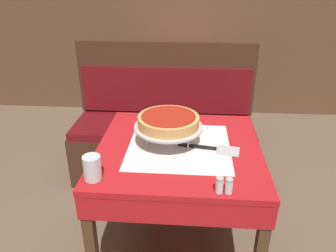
{
  "coord_description": "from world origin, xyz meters",
  "views": [
    {
      "loc": [
        0.06,
        -1.49,
        1.58
      ],
      "look_at": [
        -0.06,
        -0.01,
        0.87
      ],
      "focal_mm": 35.0,
      "sensor_mm": 36.0,
      "label": 1
    }
  ],
  "objects_px": {
    "dining_table_front": "(179,162)",
    "deep_dish_pizza": "(168,121)",
    "booth_bench": "(164,139)",
    "pizza_pan_stand": "(168,128)",
    "water_glass_near": "(92,168)",
    "condiment_caddy": "(186,56)",
    "dining_table_rear": "(178,70)",
    "salt_shaker": "(219,185)",
    "pizza_server": "(212,149)",
    "pepper_shaker": "(229,186)"
  },
  "relations": [
    {
      "from": "pizza_pan_stand",
      "to": "condiment_caddy",
      "type": "height_order",
      "value": "condiment_caddy"
    },
    {
      "from": "dining_table_front",
      "to": "pizza_server",
      "type": "relative_size",
      "value": 2.65
    },
    {
      "from": "dining_table_front",
      "to": "condiment_caddy",
      "type": "bearing_deg",
      "value": 90.52
    },
    {
      "from": "dining_table_front",
      "to": "pepper_shaker",
      "type": "relative_size",
      "value": 12.45
    },
    {
      "from": "booth_bench",
      "to": "water_glass_near",
      "type": "xyz_separation_m",
      "value": [
        -0.2,
        -1.22,
        0.49
      ]
    },
    {
      "from": "deep_dish_pizza",
      "to": "pizza_server",
      "type": "bearing_deg",
      "value": -9.92
    },
    {
      "from": "deep_dish_pizza",
      "to": "water_glass_near",
      "type": "distance_m",
      "value": 0.46
    },
    {
      "from": "dining_table_front",
      "to": "pepper_shaker",
      "type": "bearing_deg",
      "value": -60.08
    },
    {
      "from": "pizza_pan_stand",
      "to": "salt_shaker",
      "type": "bearing_deg",
      "value": -59.05
    },
    {
      "from": "dining_table_rear",
      "to": "salt_shaker",
      "type": "distance_m",
      "value": 2.16
    },
    {
      "from": "booth_bench",
      "to": "deep_dish_pizza",
      "type": "bearing_deg",
      "value": -83.3
    },
    {
      "from": "booth_bench",
      "to": "condiment_caddy",
      "type": "relative_size",
      "value": 9.28
    },
    {
      "from": "water_glass_near",
      "to": "pepper_shaker",
      "type": "height_order",
      "value": "water_glass_near"
    },
    {
      "from": "pizza_pan_stand",
      "to": "condiment_caddy",
      "type": "distance_m",
      "value": 1.78
    },
    {
      "from": "booth_bench",
      "to": "water_glass_near",
      "type": "distance_m",
      "value": 1.33
    },
    {
      "from": "water_glass_near",
      "to": "salt_shaker",
      "type": "relative_size",
      "value": 1.59
    },
    {
      "from": "dining_table_front",
      "to": "salt_shaker",
      "type": "height_order",
      "value": "salt_shaker"
    },
    {
      "from": "pizza_pan_stand",
      "to": "pepper_shaker",
      "type": "xyz_separation_m",
      "value": [
        0.28,
        -0.4,
        -0.06
      ]
    },
    {
      "from": "pizza_server",
      "to": "salt_shaker",
      "type": "distance_m",
      "value": 0.36
    },
    {
      "from": "water_glass_near",
      "to": "pizza_pan_stand",
      "type": "bearing_deg",
      "value": 48.41
    },
    {
      "from": "deep_dish_pizza",
      "to": "salt_shaker",
      "type": "xyz_separation_m",
      "value": [
        0.24,
        -0.4,
        -0.1
      ]
    },
    {
      "from": "pizza_pan_stand",
      "to": "dining_table_front",
      "type": "bearing_deg",
      "value": -14.91
    },
    {
      "from": "booth_bench",
      "to": "salt_shaker",
      "type": "distance_m",
      "value": 1.4
    },
    {
      "from": "pizza_pan_stand",
      "to": "pizza_server",
      "type": "xyz_separation_m",
      "value": [
        0.22,
        -0.04,
        -0.09
      ]
    },
    {
      "from": "dining_table_front",
      "to": "deep_dish_pizza",
      "type": "bearing_deg",
      "value": 165.09
    },
    {
      "from": "dining_table_front",
      "to": "dining_table_rear",
      "type": "xyz_separation_m",
      "value": [
        -0.09,
        1.76,
        -0.0
      ]
    },
    {
      "from": "deep_dish_pizza",
      "to": "booth_bench",
      "type": "bearing_deg",
      "value": 96.7
    },
    {
      "from": "pizza_server",
      "to": "condiment_caddy",
      "type": "distance_m",
      "value": 1.83
    },
    {
      "from": "pizza_server",
      "to": "water_glass_near",
      "type": "xyz_separation_m",
      "value": [
        -0.53,
        -0.3,
        0.05
      ]
    },
    {
      "from": "dining_table_front",
      "to": "booth_bench",
      "type": "height_order",
      "value": "booth_bench"
    },
    {
      "from": "dining_table_front",
      "to": "salt_shaker",
      "type": "distance_m",
      "value": 0.44
    },
    {
      "from": "dining_table_rear",
      "to": "condiment_caddy",
      "type": "relative_size",
      "value": 4.86
    },
    {
      "from": "water_glass_near",
      "to": "salt_shaker",
      "type": "xyz_separation_m",
      "value": [
        0.54,
        -0.06,
        -0.02
      ]
    },
    {
      "from": "pepper_shaker",
      "to": "salt_shaker",
      "type": "bearing_deg",
      "value": 180.0
    },
    {
      "from": "dining_table_front",
      "to": "condiment_caddy",
      "type": "distance_m",
      "value": 1.8
    },
    {
      "from": "booth_bench",
      "to": "pizza_pan_stand",
      "type": "bearing_deg",
      "value": -83.3
    },
    {
      "from": "pepper_shaker",
      "to": "condiment_caddy",
      "type": "height_order",
      "value": "condiment_caddy"
    },
    {
      "from": "dining_table_rear",
      "to": "condiment_caddy",
      "type": "bearing_deg",
      "value": 28.58
    },
    {
      "from": "dining_table_rear",
      "to": "water_glass_near",
      "type": "height_order",
      "value": "water_glass_near"
    },
    {
      "from": "pizza_server",
      "to": "water_glass_near",
      "type": "distance_m",
      "value": 0.61
    },
    {
      "from": "booth_bench",
      "to": "water_glass_near",
      "type": "relative_size",
      "value": 12.79
    },
    {
      "from": "pizza_server",
      "to": "salt_shaker",
      "type": "relative_size",
      "value": 4.49
    },
    {
      "from": "deep_dish_pizza",
      "to": "pizza_server",
      "type": "xyz_separation_m",
      "value": [
        0.22,
        -0.04,
        -0.13
      ]
    },
    {
      "from": "dining_table_rear",
      "to": "salt_shaker",
      "type": "relative_size",
      "value": 10.66
    },
    {
      "from": "pizza_pan_stand",
      "to": "water_glass_near",
      "type": "relative_size",
      "value": 3.13
    },
    {
      "from": "pizza_pan_stand",
      "to": "deep_dish_pizza",
      "type": "distance_m",
      "value": 0.04
    },
    {
      "from": "water_glass_near",
      "to": "deep_dish_pizza",
      "type": "bearing_deg",
      "value": 48.41
    },
    {
      "from": "deep_dish_pizza",
      "to": "water_glass_near",
      "type": "height_order",
      "value": "deep_dish_pizza"
    },
    {
      "from": "dining_table_rear",
      "to": "pepper_shaker",
      "type": "height_order",
      "value": "pepper_shaker"
    },
    {
      "from": "pizza_pan_stand",
      "to": "condiment_caddy",
      "type": "bearing_deg",
      "value": 88.7
    }
  ]
}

